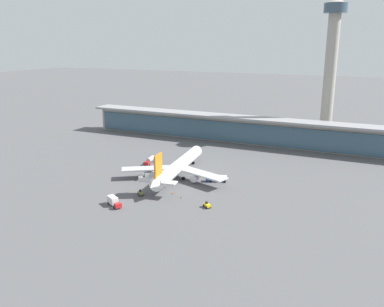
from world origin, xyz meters
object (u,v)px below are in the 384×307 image
Objects in this scene: service_truck_by_tail_red at (150,160)px; control_tower at (331,62)px; service_truck_at_far_stand_red at (114,201)px; airliner_on_stand at (178,167)px; service_truck_under_wing_white at (148,175)px; safety_cone_alpha at (181,197)px; service_truck_on_taxiway_blue at (218,178)px; service_truck_near_nose_olive at (140,193)px; service_truck_mid_apron_yellow at (207,205)px; safety_cone_bravo at (172,193)px.

service_truck_by_tail_red is 0.11× the size of control_tower.
airliner_on_stand is at bearing 79.84° from service_truck_at_far_stand_red.
service_truck_under_wing_white is at bearing -60.36° from service_truck_by_tail_red.
service_truck_on_taxiway_blue is at bearing 76.00° from safety_cone_alpha.
service_truck_near_nose_olive is 27.09m from service_truck_mid_apron_yellow.
service_truck_on_taxiway_blue is at bearing 52.29° from service_truck_near_nose_olive.
safety_cone_bravo is at bearing 158.31° from service_truck_mid_apron_yellow.
service_truck_by_tail_red is 12.64× the size of safety_cone_bravo.
service_truck_near_nose_olive is 11.97m from safety_cone_bravo.
airliner_on_stand is 24.41m from service_truck_near_nose_olive.
service_truck_under_wing_white is 120.46m from control_tower.
control_tower is at bearing 59.49° from service_truck_under_wing_white.
service_truck_at_far_stand_red is 23.10m from safety_cone_bravo.
service_truck_on_taxiway_blue is 45.38m from service_truck_at_far_stand_red.
service_truck_near_nose_olive is (-3.54, -23.80, -4.14)m from airliner_on_stand.
safety_cone_alpha is at bearing 42.96° from service_truck_at_far_stand_red.
service_truck_near_nose_olive is at bearing -113.80° from control_tower.
service_truck_under_wing_white reaches higher than service_truck_by_tail_red.
service_truck_by_tail_red is at bearing 132.71° from safety_cone_bravo.
service_truck_near_nose_olive is 4.66× the size of safety_cone_bravo.
service_truck_under_wing_white is at bearing 152.84° from service_truck_mid_apron_yellow.
service_truck_by_tail_red is 46.68m from safety_cone_alpha.
safety_cone_bravo is at bearing 32.93° from service_truck_near_nose_olive.
service_truck_near_nose_olive is 12.92m from service_truck_at_far_stand_red.
service_truck_by_tail_red reaches higher than service_truck_mid_apron_yellow.
safety_cone_bravo is at bearing -47.29° from service_truck_by_tail_red.
safety_cone_bravo is (13.01, 19.04, -1.37)m from service_truck_at_far_stand_red.
control_tower reaches higher than service_truck_under_wing_white.
airliner_on_stand is 6.75× the size of service_truck_by_tail_red.
service_truck_near_nose_olive is 15.36m from safety_cone_alpha.
service_truck_on_taxiway_blue is at bearing 8.67° from airliner_on_stand.
service_truck_at_far_stand_red is at bearing -100.16° from airliner_on_stand.
control_tower reaches higher than safety_cone_bravo.
service_truck_by_tail_red is at bearing 148.59° from airliner_on_stand.
service_truck_near_nose_olive is 0.37× the size of service_truck_on_taxiway_blue.
service_truck_at_far_stand_red reaches higher than service_truck_on_taxiway_blue.
safety_cone_alpha is at bearing -45.05° from service_truck_by_tail_red.
service_truck_on_taxiway_blue is (-6.71, 26.65, 0.83)m from service_truck_mid_apron_yellow.
airliner_on_stand is 0.73× the size of control_tower.
safety_cone_alpha is (-5.57, -22.34, -1.39)m from service_truck_on_taxiway_blue.
service_truck_mid_apron_yellow is 32.47m from service_truck_at_far_stand_red.
service_truck_near_nose_olive is at bearing -68.28° from service_truck_under_wing_white.
safety_cone_bravo is at bearing 55.67° from service_truck_at_far_stand_red.
safety_cone_bravo is at bearing -32.21° from service_truck_under_wing_white.
service_truck_at_far_stand_red is (3.84, -29.66, 0.00)m from service_truck_under_wing_white.
control_tower is 123.85m from safety_cone_alpha.
airliner_on_stand reaches higher than service_truck_by_tail_red.
safety_cone_alpha is (-12.28, 4.30, -0.56)m from service_truck_mid_apron_yellow.
control_tower is (23.23, 114.35, 43.79)m from service_truck_mid_apron_yellow.
service_truck_on_taxiway_blue reaches higher than safety_cone_bravo.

